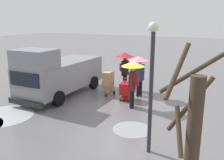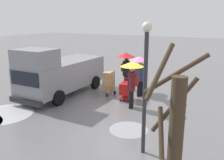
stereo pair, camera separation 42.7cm
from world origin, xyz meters
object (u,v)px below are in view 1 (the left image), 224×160
object	(u,v)px
shopping_cart_vendor	(126,89)
pedestrian_white_side	(139,67)
bare_tree_near	(190,157)
pedestrian_black_side	(125,62)
hand_dolly_boxes	(108,82)
street_lamp	(152,76)
pedestrian_pink_side	(133,74)
cargo_van_parked_right	(59,73)

from	to	relation	value
shopping_cart_vendor	pedestrian_white_side	bearing A→B (deg)	-110.91
shopping_cart_vendor	pedestrian_white_side	distance (m)	1.36
bare_tree_near	pedestrian_black_side	bearing A→B (deg)	-59.70
pedestrian_black_side	pedestrian_white_side	world-z (taller)	same
hand_dolly_boxes	pedestrian_black_side	world-z (taller)	pedestrian_black_side
shopping_cart_vendor	street_lamp	world-z (taller)	street_lamp
pedestrian_pink_side	pedestrian_black_side	size ratio (longest dim) A/B	1.00
pedestrian_pink_side	pedestrian_black_side	xyz separation A→B (m)	(1.49, -2.46, 0.00)
cargo_van_parked_right	pedestrian_black_side	bearing A→B (deg)	-136.30
shopping_cart_vendor	pedestrian_white_side	world-z (taller)	pedestrian_white_side
hand_dolly_boxes	bare_tree_near	bearing A→B (deg)	126.90
hand_dolly_boxes	street_lamp	world-z (taller)	street_lamp
cargo_van_parked_right	bare_tree_near	size ratio (longest dim) A/B	1.51
cargo_van_parked_right	pedestrian_white_side	distance (m)	4.17
shopping_cart_vendor	street_lamp	bearing A→B (deg)	121.72
pedestrian_black_side	bare_tree_near	xyz separation A→B (m)	(-4.93, 8.43, 0.14)
shopping_cart_vendor	bare_tree_near	distance (m)	8.02
pedestrian_pink_side	pedestrian_black_side	distance (m)	2.87
bare_tree_near	street_lamp	distance (m)	3.12
hand_dolly_boxes	street_lamp	xyz separation A→B (m)	(-3.69, 4.33, 1.65)
pedestrian_black_side	pedestrian_pink_side	bearing A→B (deg)	121.22
pedestrian_white_side	street_lamp	xyz separation A→B (m)	(-2.24, 5.02, 0.80)
pedestrian_pink_side	street_lamp	xyz separation A→B (m)	(-1.90, 3.34, 0.80)
hand_dolly_boxes	pedestrian_pink_side	world-z (taller)	pedestrian_pink_side
pedestrian_pink_side	bare_tree_near	xyz separation A→B (m)	(-3.44, 5.98, 0.14)
shopping_cart_vendor	street_lamp	size ratio (longest dim) A/B	0.27
pedestrian_pink_side	pedestrian_black_side	world-z (taller)	same
hand_dolly_boxes	pedestrian_black_side	distance (m)	1.72
pedestrian_pink_side	pedestrian_black_side	bearing A→B (deg)	-58.78
shopping_cart_vendor	pedestrian_black_side	world-z (taller)	pedestrian_black_side
hand_dolly_boxes	cargo_van_parked_right	bearing A→B (deg)	24.19
shopping_cart_vendor	pedestrian_white_side	xyz separation A→B (m)	(-0.33, -0.86, 1.00)
pedestrian_pink_side	pedestrian_white_side	distance (m)	1.72
pedestrian_pink_side	pedestrian_white_side	size ratio (longest dim) A/B	1.00
bare_tree_near	pedestrian_pink_side	bearing A→B (deg)	-60.09
hand_dolly_boxes	pedestrian_white_side	size ratio (longest dim) A/B	0.61
hand_dolly_boxes	pedestrian_white_side	xyz separation A→B (m)	(-1.45, -0.69, 0.85)
hand_dolly_boxes	bare_tree_near	xyz separation A→B (m)	(-5.23, 6.97, 0.99)
street_lamp	shopping_cart_vendor	bearing A→B (deg)	-58.28
hand_dolly_boxes	pedestrian_pink_side	xyz separation A→B (m)	(-1.79, 0.99, 0.85)
cargo_van_parked_right	bare_tree_near	distance (m)	9.61
bare_tree_near	street_lamp	world-z (taller)	street_lamp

